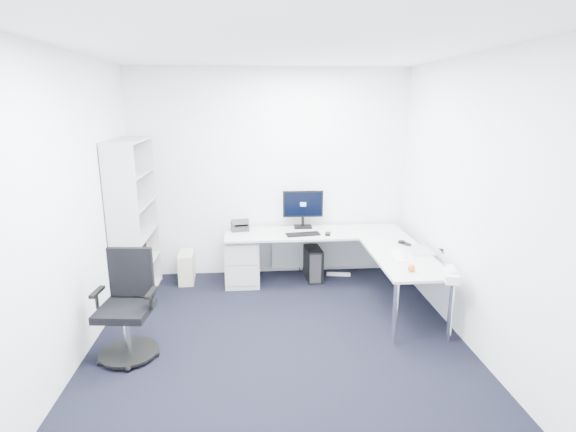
{
  "coord_description": "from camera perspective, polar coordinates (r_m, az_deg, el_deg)",
  "views": [
    {
      "loc": [
        -0.23,
        -3.72,
        2.27
      ],
      "look_at": [
        0.15,
        1.05,
        1.05
      ],
      "focal_mm": 28.0,
      "sensor_mm": 36.0,
      "label": 1
    }
  ],
  "objects": [
    {
      "name": "ground",
      "position": [
        4.37,
        -0.91,
        -17.04
      ],
      "size": [
        4.2,
        4.2,
        0.0
      ],
      "primitive_type": "plane",
      "color": "black"
    },
    {
      "name": "ceiling",
      "position": [
        3.75,
        -1.08,
        20.87
      ],
      "size": [
        4.2,
        4.2,
        0.0
      ],
      "primitive_type": "plane",
      "color": "white"
    },
    {
      "name": "wall_back",
      "position": [
        5.9,
        -2.27,
        5.32
      ],
      "size": [
        3.6,
        0.02,
        2.7
      ],
      "primitive_type": "cube",
      "color": "white",
      "rests_on": "ground"
    },
    {
      "name": "wall_front",
      "position": [
        1.88,
        3.17,
        -15.09
      ],
      "size": [
        3.6,
        0.02,
        2.7
      ],
      "primitive_type": "cube",
      "color": "white",
      "rests_on": "ground"
    },
    {
      "name": "wall_left",
      "position": [
        4.14,
        -26.68,
        -0.09
      ],
      "size": [
        0.02,
        4.2,
        2.7
      ],
      "primitive_type": "cube",
      "color": "white",
      "rests_on": "ground"
    },
    {
      "name": "wall_right",
      "position": [
        4.34,
        23.48,
        0.85
      ],
      "size": [
        0.02,
        4.2,
        2.7
      ],
      "primitive_type": "cube",
      "color": "white",
      "rests_on": "ground"
    },
    {
      "name": "l_desk",
      "position": [
        5.53,
        3.87,
        -6.25
      ],
      "size": [
        2.27,
        1.27,
        0.66
      ],
      "primitive_type": null,
      "color": "#B6B9B8",
      "rests_on": "ground"
    },
    {
      "name": "drawer_pedestal",
      "position": [
        5.79,
        -5.81,
        -5.38
      ],
      "size": [
        0.43,
        0.53,
        0.65
      ],
      "primitive_type": "cube",
      "color": "#B6B9B8",
      "rests_on": "ground"
    },
    {
      "name": "bookshelf",
      "position": [
        5.52,
        -19.04,
        -0.49
      ],
      "size": [
        0.36,
        0.94,
        1.87
      ],
      "primitive_type": null,
      "color": "#B1B4B4",
      "rests_on": "ground"
    },
    {
      "name": "task_chair",
      "position": [
        4.34,
        -20.03,
        -10.86
      ],
      "size": [
        0.6,
        0.6,
        0.98
      ],
      "primitive_type": null,
      "rotation": [
        0.0,
        0.0,
        -0.11
      ],
      "color": "black",
      "rests_on": "ground"
    },
    {
      "name": "black_pc_tower",
      "position": [
        5.94,
        3.19,
        -5.99
      ],
      "size": [
        0.22,
        0.45,
        0.42
      ],
      "primitive_type": "cube",
      "rotation": [
        0.0,
        0.0,
        0.08
      ],
      "color": "black",
      "rests_on": "ground"
    },
    {
      "name": "beige_pc_tower",
      "position": [
        6.0,
        -12.74,
        -6.34
      ],
      "size": [
        0.2,
        0.41,
        0.39
      ],
      "primitive_type": "cube",
      "rotation": [
        0.0,
        0.0,
        0.04
      ],
      "color": "beige",
      "rests_on": "ground"
    },
    {
      "name": "power_strip",
      "position": [
        6.13,
        6.42,
        -7.35
      ],
      "size": [
        0.32,
        0.1,
        0.04
      ],
      "primitive_type": "cube",
      "rotation": [
        0.0,
        0.0,
        -0.16
      ],
      "color": "white",
      "rests_on": "ground"
    },
    {
      "name": "monitor",
      "position": [
        5.86,
        1.92,
        0.92
      ],
      "size": [
        0.53,
        0.18,
        0.5
      ],
      "primitive_type": null,
      "rotation": [
        0.0,
        0.0,
        -0.02
      ],
      "color": "black",
      "rests_on": "l_desk"
    },
    {
      "name": "black_keyboard",
      "position": [
        5.59,
        1.92,
        -2.33
      ],
      "size": [
        0.43,
        0.2,
        0.02
      ],
      "primitive_type": "cube",
      "rotation": [
        0.0,
        0.0,
        0.14
      ],
      "color": "black",
      "rests_on": "l_desk"
    },
    {
      "name": "mouse",
      "position": [
        5.6,
        5.09,
        -2.28
      ],
      "size": [
        0.08,
        0.11,
        0.03
      ],
      "primitive_type": "cube",
      "rotation": [
        0.0,
        0.0,
        -0.27
      ],
      "color": "black",
      "rests_on": "l_desk"
    },
    {
      "name": "desk_phone",
      "position": [
        5.82,
        -6.14,
        -1.04
      ],
      "size": [
        0.25,
        0.25,
        0.15
      ],
      "primitive_type": null,
      "rotation": [
        0.0,
        0.0,
        0.15
      ],
      "color": "#28282A",
      "rests_on": "l_desk"
    },
    {
      "name": "laptop",
      "position": [
        5.17,
        16.52,
        -2.89
      ],
      "size": [
        0.4,
        0.39,
        0.27
      ],
      "primitive_type": null,
      "rotation": [
        0.0,
        0.0,
        -0.06
      ],
      "color": "silver",
      "rests_on": "l_desk"
    },
    {
      "name": "white_keyboard",
      "position": [
        4.97,
        13.71,
        -4.91
      ],
      "size": [
        0.16,
        0.41,
        0.01
      ],
      "primitive_type": "cube",
      "rotation": [
        0.0,
        0.0,
        -0.12
      ],
      "color": "white",
      "rests_on": "l_desk"
    },
    {
      "name": "headphones",
      "position": [
        5.38,
        14.61,
        -3.29
      ],
      "size": [
        0.16,
        0.21,
        0.05
      ],
      "primitive_type": null,
      "rotation": [
        0.0,
        0.0,
        0.28
      ],
      "color": "black",
      "rests_on": "l_desk"
    },
    {
      "name": "orange_fruit",
      "position": [
        4.56,
        15.4,
        -6.39
      ],
      "size": [
        0.07,
        0.07,
        0.07
      ],
      "primitive_type": "sphere",
      "color": "orange",
      "rests_on": "l_desk"
    },
    {
      "name": "tissue_box",
      "position": [
        4.45,
        19.94,
        -7.23
      ],
      "size": [
        0.17,
        0.25,
        0.08
      ],
      "primitive_type": "cube",
      "rotation": [
        0.0,
        0.0,
        -0.23
      ],
      "color": "white",
      "rests_on": "l_desk"
    }
  ]
}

